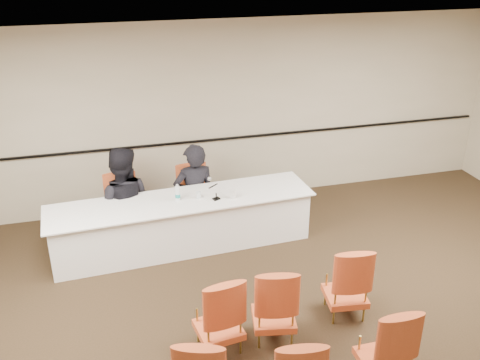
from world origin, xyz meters
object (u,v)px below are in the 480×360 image
(microphone, at_px, (216,190))
(aud_chair_back_right, at_px, (386,343))
(aud_chair_front_left, at_px, (218,312))
(panelist_main, at_px, (195,199))
(panel_table, at_px, (183,223))
(water_bottle, at_px, (178,192))
(drinking_glass, at_px, (199,195))
(aud_chair_front_mid, at_px, (274,302))
(panelist_second_chair, at_px, (123,208))
(aud_chair_front_right, at_px, (346,280))
(panelist_second, at_px, (123,206))
(coffee_cup, at_px, (233,194))
(panelist_main_chair, at_px, (195,197))

(microphone, distance_m, aud_chair_back_right, 3.17)
(aud_chair_front_left, bearing_deg, panelist_main, 76.33)
(panel_table, distance_m, water_bottle, 0.50)
(drinking_glass, bearing_deg, aud_chair_front_mid, -79.56)
(aud_chair_front_mid, bearing_deg, panel_table, 117.54)
(panel_table, relative_size, drinking_glass, 37.42)
(aud_chair_front_mid, bearing_deg, drinking_glass, 111.64)
(panelist_second_chair, distance_m, aud_chair_back_right, 4.27)
(aud_chair_front_left, distance_m, aud_chair_back_right, 1.73)
(water_bottle, bearing_deg, aud_chair_front_right, -50.99)
(drinking_glass, bearing_deg, aud_chair_front_left, -96.06)
(panelist_second, bearing_deg, microphone, 165.10)
(aud_chair_front_left, bearing_deg, water_bottle, 83.65)
(microphone, bearing_deg, coffee_cup, -27.27)
(panelist_second, distance_m, aud_chair_back_right, 4.27)
(microphone, relative_size, water_bottle, 1.22)
(panel_table, bearing_deg, aud_chair_front_left, -92.90)
(panel_table, xyz_separation_m, microphone, (0.47, -0.12, 0.52))
(panelist_main_chair, xyz_separation_m, water_bottle, (-0.34, -0.57, 0.40))
(panel_table, bearing_deg, aud_chair_front_right, -55.00)
(water_bottle, height_order, drinking_glass, water_bottle)
(panelist_main_chair, height_order, aud_chair_front_mid, same)
(panelist_main, bearing_deg, panelist_second, -0.39)
(panel_table, bearing_deg, drinking_glass, -7.29)
(aud_chair_front_right, bearing_deg, coffee_cup, 122.89)
(drinking_glass, relative_size, aud_chair_back_right, 0.11)
(aud_chair_front_mid, xyz_separation_m, aud_chair_back_right, (0.85, -0.91, 0.00))
(panelist_main_chair, distance_m, microphone, 0.83)
(panelist_main, distance_m, panelist_second, 1.09)
(drinking_glass, distance_m, aud_chair_front_mid, 2.23)
(microphone, height_order, aud_chair_front_right, microphone)
(panel_table, relative_size, microphone, 12.68)
(panelist_main, relative_size, drinking_glass, 17.86)
(water_bottle, height_order, aud_chair_front_left, water_bottle)
(panelist_main, height_order, aud_chair_back_right, panelist_main)
(aud_chair_front_left, xyz_separation_m, aud_chair_back_right, (1.48, -0.89, 0.00))
(panelist_second, xyz_separation_m, aud_chair_front_mid, (1.44, -2.70, -0.02))
(coffee_cup, bearing_deg, aud_chair_front_mid, -91.87)
(water_bottle, height_order, coffee_cup, water_bottle)
(drinking_glass, height_order, aud_chair_front_left, aud_chair_front_left)
(coffee_cup, bearing_deg, panel_table, 168.86)
(aud_chair_front_right, relative_size, aud_chair_back_right, 1.00)
(drinking_glass, bearing_deg, panelist_main, 85.52)
(panelist_second, height_order, drinking_glass, panelist_second)
(panel_table, distance_m, coffee_cup, 0.85)
(panelist_main, distance_m, aud_chair_front_left, 2.79)
(panelist_main_chair, relative_size, aud_chair_front_mid, 1.00)
(microphone, height_order, aud_chair_back_right, microphone)
(panel_table, relative_size, aud_chair_back_right, 3.94)
(panelist_second_chair, bearing_deg, panel_table, -36.06)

